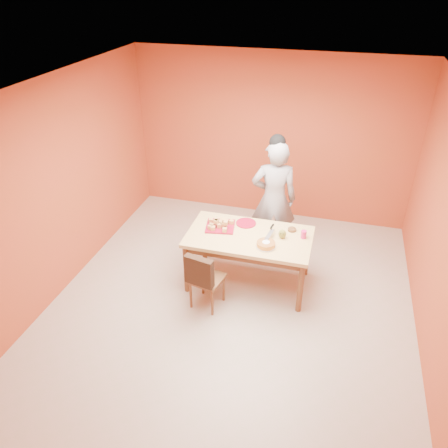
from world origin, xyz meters
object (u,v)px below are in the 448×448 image
(magenta_glass, at_px, (304,234))
(sponge_cake, at_px, (266,244))
(person, at_px, (274,200))
(pastry_platter, at_px, (220,226))
(dining_chair, at_px, (207,278))
(egg_ornament, at_px, (282,234))
(checker_tin, at_px, (292,230))
(dining_table, at_px, (249,241))
(red_dinner_plate, at_px, (246,223))

(magenta_glass, bearing_deg, sponge_cake, -142.26)
(person, xyz_separation_m, sponge_cake, (0.09, -1.03, -0.09))
(magenta_glass, bearing_deg, pastry_platter, -178.65)
(sponge_cake, bearing_deg, dining_chair, -149.22)
(egg_ornament, bearing_deg, pastry_platter, -162.65)
(sponge_cake, distance_m, magenta_glass, 0.54)
(magenta_glass, relative_size, checker_tin, 0.93)
(person, bearing_deg, egg_ornament, 96.31)
(dining_chair, bearing_deg, checker_tin, 54.78)
(dining_table, bearing_deg, pastry_platter, 166.26)
(pastry_platter, distance_m, red_dinner_plate, 0.36)
(dining_table, relative_size, egg_ornament, 12.87)
(sponge_cake, relative_size, egg_ornament, 1.86)
(person, bearing_deg, dining_chair, 56.73)
(sponge_cake, relative_size, checker_tin, 2.10)
(magenta_glass, bearing_deg, checker_tin, 141.11)
(sponge_cake, height_order, magenta_glass, magenta_glass)
(dining_chair, bearing_deg, person, 80.02)
(dining_chair, relative_size, person, 0.47)
(pastry_platter, height_order, red_dinner_plate, pastry_platter)
(pastry_platter, height_order, sponge_cake, sponge_cake)
(pastry_platter, height_order, checker_tin, checker_tin)
(egg_ornament, height_order, checker_tin, egg_ornament)
(magenta_glass, bearing_deg, egg_ornament, -162.92)
(red_dinner_plate, distance_m, egg_ornament, 0.57)
(red_dinner_plate, bearing_deg, dining_table, -68.74)
(dining_table, xyz_separation_m, egg_ornament, (0.42, 0.05, 0.16))
(egg_ornament, distance_m, magenta_glass, 0.27)
(red_dinner_plate, height_order, checker_tin, checker_tin)
(egg_ornament, height_order, magenta_glass, egg_ornament)
(dining_chair, bearing_deg, magenta_glass, 45.50)
(red_dinner_plate, xyz_separation_m, checker_tin, (0.62, -0.01, 0.01))
(dining_chair, distance_m, sponge_cake, 0.84)
(dining_chair, xyz_separation_m, pastry_platter, (-0.02, 0.69, 0.34))
(dining_chair, relative_size, sponge_cake, 3.60)
(red_dinner_plate, relative_size, checker_tin, 2.46)
(sponge_cake, height_order, checker_tin, sponge_cake)
(person, xyz_separation_m, magenta_glass, (0.51, -0.70, -0.07))
(dining_table, xyz_separation_m, red_dinner_plate, (-0.11, 0.27, 0.10))
(pastry_platter, bearing_deg, person, 51.05)
(dining_chair, distance_m, egg_ornament, 1.11)
(dining_chair, distance_m, person, 1.59)
(checker_tin, bearing_deg, dining_table, -153.16)
(sponge_cake, xyz_separation_m, checker_tin, (0.26, 0.46, -0.02))
(dining_table, height_order, red_dinner_plate, red_dinner_plate)
(person, bearing_deg, pastry_platter, 39.61)
(red_dinner_plate, xyz_separation_m, sponge_cake, (0.36, -0.48, 0.03))
(dining_chair, relative_size, egg_ornament, 6.68)
(red_dinner_plate, distance_m, checker_tin, 0.62)
(magenta_glass, bearing_deg, red_dinner_plate, 169.39)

